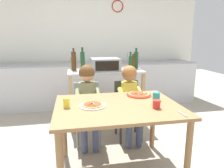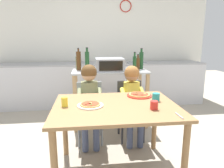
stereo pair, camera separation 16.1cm
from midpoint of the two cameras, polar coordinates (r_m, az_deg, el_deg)
ground_plane at (r=3.37m, az=-0.27°, el=-12.23°), size 10.92×10.92×0.00m
back_wall_tiled at (r=4.75m, az=-2.73°, el=11.83°), size 4.93×0.14×2.70m
kitchen_counter at (r=4.45m, az=-2.20°, el=0.08°), size 4.43×0.60×1.10m
kitchen_island_cart at (r=3.34m, az=0.81°, el=-1.33°), size 1.19×0.55×0.91m
toaster_oven at (r=3.27m, az=0.75°, el=5.45°), size 0.44×0.39×0.19m
bottle_squat_spirits at (r=3.18m, az=7.70°, el=5.69°), size 0.06×0.06×0.30m
bottle_slim_sauce at (r=3.28m, az=-5.47°, el=6.47°), size 0.07×0.07×0.36m
bottle_tall_green_wine at (r=3.43m, az=-8.07°, el=5.93°), size 0.07×0.07×0.28m
bottle_brown_beer at (r=3.46m, az=9.40°, el=6.55°), size 0.07×0.07×0.34m
bottle_dark_olive_oil at (r=3.32m, az=-7.83°, el=6.41°), size 0.07×0.07×0.35m
bottle_clear_vinegar at (r=3.37m, az=8.51°, el=5.64°), size 0.07×0.07×0.25m
dining_table at (r=2.12m, az=3.19°, el=-8.44°), size 1.24×0.96×0.76m
dining_chair_left at (r=2.86m, az=-4.57°, el=-6.50°), size 0.36×0.36×0.81m
dining_chair_right at (r=2.95m, az=6.63°, el=-5.94°), size 0.36×0.36×0.81m
child_in_olive_shirt at (r=2.69m, az=-4.54°, el=-2.89°), size 0.32×0.42×1.06m
child_in_yellow_shirt at (r=2.79m, az=7.30°, el=-2.76°), size 0.32×0.42×1.04m
pizza_plate_white at (r=2.05m, az=-3.78°, el=-5.81°), size 0.26×0.26×0.03m
pizza_plate_red_rimmed at (r=2.42m, az=9.47°, el=-3.03°), size 0.29×0.29×0.03m
drinking_cup_teal at (r=2.26m, az=14.05°, el=-3.56°), size 0.08×0.08×0.09m
drinking_cup_red at (r=2.01m, az=13.84°, el=-5.74°), size 0.07×0.07×0.08m
drinking_cup_yellow at (r=2.06m, az=-10.80°, el=-4.89°), size 0.06×0.06×0.09m
serving_spoon at (r=1.91m, az=20.44°, el=-8.22°), size 0.02×0.14×0.01m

